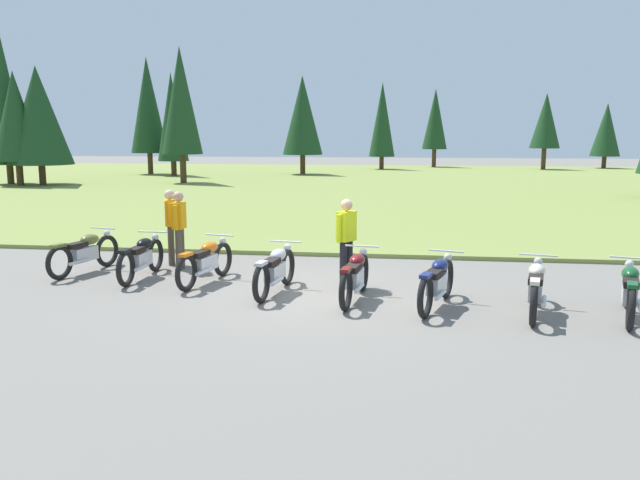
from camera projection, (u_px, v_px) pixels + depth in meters
name	position (u px, v px, depth m)	size (l,w,h in m)	color
ground_plane	(315.00, 294.00, 11.51)	(140.00, 140.00, 0.00)	slate
grass_moorland	(380.00, 184.00, 36.51)	(80.00, 44.00, 0.10)	olive
forest_treeline	(290.00, 114.00, 40.30)	(44.59, 28.92, 8.28)	#47331E
motorcycle_olive	(85.00, 252.00, 13.25)	(0.74, 2.06, 0.88)	black
motorcycle_black	(142.00, 257.00, 12.72)	(0.62, 2.10, 0.88)	black
motorcycle_orange	(206.00, 261.00, 12.32)	(0.69, 2.08, 0.88)	black
motorcycle_silver	(275.00, 270.00, 11.54)	(0.62, 2.09, 0.88)	black
motorcycle_maroon	(355.00, 276.00, 11.04)	(0.62, 2.10, 0.88)	black
motorcycle_navy	(437.00, 282.00, 10.58)	(0.82, 2.04, 0.88)	black
motorcycle_cream	(536.00, 287.00, 10.19)	(0.71, 2.07, 0.88)	black
motorcycle_british_green	(630.00, 291.00, 9.97)	(0.80, 2.05, 0.88)	black
rider_near_row_end	(179.00, 225.00, 13.53)	(0.24, 0.55, 1.67)	#4C4233
rider_in_hivis_vest	(170.00, 222.00, 13.99)	(0.34, 0.52, 1.67)	#4C4233
rider_checking_bike	(346.00, 237.00, 11.97)	(0.38, 0.48, 1.67)	black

